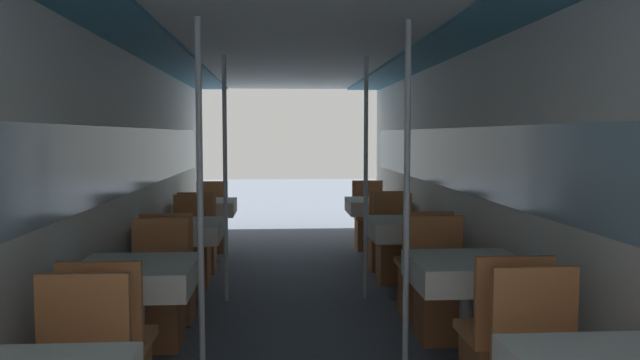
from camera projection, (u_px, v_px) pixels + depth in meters
wall_left at (113, 183)px, 4.95m from camera, size 0.05×10.20×2.23m
wall_right at (476, 181)px, 5.15m from camera, size 0.05×10.20×2.23m
ceiling_panel at (298, 40)px, 4.96m from camera, size 2.95×10.20×0.07m
dining_table_left_1 at (136, 280)px, 3.84m from camera, size 0.71×0.71×0.74m
chair_left_far_1 at (157, 306)px, 4.49m from camera, size 0.41×0.41×0.91m
support_pole_left_1 at (200, 201)px, 3.83m from camera, size 0.04×0.04×2.23m
dining_table_left_2 at (182, 233)px, 5.66m from camera, size 0.71×0.71×0.74m
chair_left_near_2 at (171, 287)px, 5.06m from camera, size 0.41×0.41×0.91m
chair_left_far_2 at (192, 257)px, 6.31m from camera, size 0.41×0.41×0.91m
support_pole_left_2 at (225, 180)px, 5.65m from camera, size 0.04×0.04×2.23m
dining_table_left_3 at (205, 209)px, 7.49m from camera, size 0.71×0.71×0.74m
chair_left_near_3 at (199, 246)px, 6.89m from camera, size 0.41×0.41×0.91m
chair_left_far_3 at (211, 229)px, 8.14m from camera, size 0.41×0.41×0.91m
dining_table_right_1 at (467, 275)px, 3.98m from camera, size 0.71×0.71×0.74m
chair_right_far_1 at (441, 301)px, 4.63m from camera, size 0.41×0.41×0.91m
support_pole_right_1 at (407, 200)px, 3.91m from camera, size 0.04×0.04×2.23m
dining_table_right_2 at (408, 231)px, 5.80m from camera, size 0.71×0.71×0.74m
chair_right_near_2 at (423, 282)px, 5.20m from camera, size 0.41×0.41×0.91m
chair_right_far_2 at (395, 254)px, 6.45m from camera, size 0.41×0.41×0.91m
support_pole_right_2 at (366, 179)px, 5.74m from camera, size 0.04×0.04×2.23m
dining_table_right_3 at (377, 208)px, 7.63m from camera, size 0.71×0.71×0.74m
chair_right_near_3 at (385, 244)px, 7.03m from camera, size 0.41×0.41×0.91m
chair_right_far_3 at (369, 228)px, 8.28m from camera, size 0.41×0.41×0.91m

